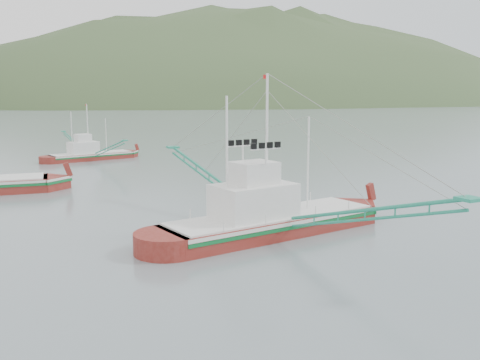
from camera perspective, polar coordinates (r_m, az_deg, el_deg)
name	(u,v)px	position (r m, az deg, el deg)	size (l,w,h in m)	color
ground	(282,242)	(34.99, 4.55, -6.58)	(1200.00, 1200.00, 0.00)	slate
main_boat	(270,207)	(36.41, 3.19, -2.94)	(16.30, 28.65, 11.65)	maroon
bg_boat_far	(90,150)	(80.27, -15.67, 3.15)	(12.23, 21.23, 8.69)	maroon
headland_right	(259,103)	(526.17, 2.01, 8.18)	(684.00, 432.00, 306.00)	#364C27
ridge_distant	(15,103)	(590.56, -22.92, 7.58)	(960.00, 400.00, 240.00)	slate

